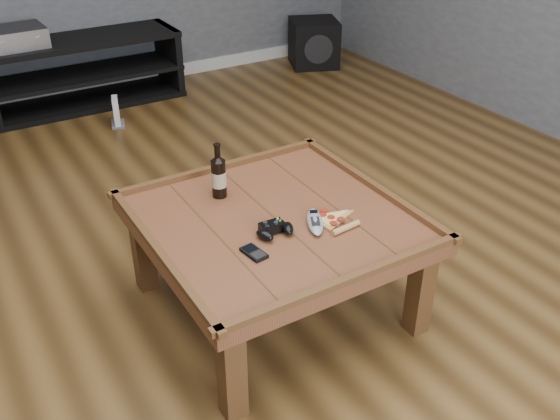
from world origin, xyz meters
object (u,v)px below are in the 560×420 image
pizza_slice (333,220)px  game_console (116,113)px  beer_bottle (219,176)px  smartphone (254,253)px  media_console (84,72)px  subwoofer (314,43)px  coffee_table (275,230)px  av_receiver (16,37)px  remote_control (315,222)px  game_controller (275,230)px

pizza_slice → game_console: pizza_slice is taller
beer_bottle → pizza_slice: bearing=-55.4°
beer_bottle → smartphone: beer_bottle is taller
beer_bottle → smartphone: bearing=-100.6°
media_console → smartphone: 2.94m
subwoofer → game_console: size_ratio=2.56×
coffee_table → pizza_slice: 0.24m
beer_bottle → av_receiver: beer_bottle is taller
smartphone → remote_control: size_ratio=0.56×
subwoofer → av_receiver: bearing=-160.0°
beer_bottle → pizza_slice: 0.51m
smartphone → media_console: bearing=78.3°
pizza_slice → remote_control: 0.07m
media_console → game_console: 0.52m
av_receiver → media_console: bearing=-1.2°
media_console → pizza_slice: size_ratio=5.74×
av_receiver → game_controller: bearing=-84.8°
av_receiver → game_console: av_receiver is taller
game_console → av_receiver: bearing=150.4°
pizza_slice → smartphone: bearing=179.2°
coffee_table → media_console: 2.75m
subwoofer → game_controller: bearing=-104.2°
beer_bottle → game_controller: 0.38m
pizza_slice → av_receiver: (-0.59, 2.89, 0.11)m
media_console → beer_bottle: (-0.11, -2.48, 0.30)m
beer_bottle → remote_control: (0.22, -0.39, -0.08)m
media_console → subwoofer: media_console is taller
beer_bottle → pizza_slice: beer_bottle is taller
game_controller → pizza_slice: size_ratio=0.68×
smartphone → av_receiver: av_receiver is taller
remote_control → coffee_table: bearing=158.3°
media_console → beer_bottle: bearing=-92.5°
pizza_slice → game_console: (-0.12, 2.40, -0.37)m
av_receiver → game_console: size_ratio=1.96×
smartphone → subwoofer: bearing=44.7°
media_console → game_controller: 2.86m
beer_bottle → media_console: bearing=87.5°
pizza_slice → smartphone: 0.37m
smartphone → pizza_slice: bearing=-3.3°
coffee_table → pizza_slice: coffee_table is taller
media_console → smartphone: (-0.19, -2.93, 0.21)m
coffee_table → pizza_slice: size_ratio=4.22×
remote_control → pizza_slice: bearing=11.1°
beer_bottle → coffee_table: bearing=-67.9°
coffee_table → av_receiver: size_ratio=2.66×
coffee_table → smartphone: 0.27m
game_controller → remote_control: 0.17m
beer_bottle → pizza_slice: (0.29, -0.41, -0.09)m
remote_control → av_receiver: (-0.52, 2.87, 0.10)m
remote_control → media_console: bearing=120.0°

